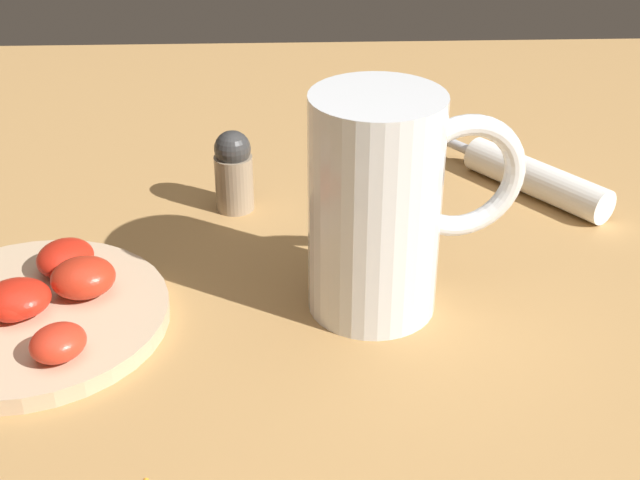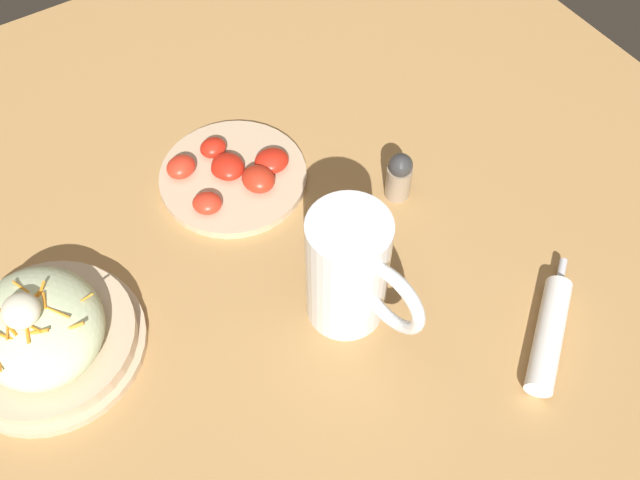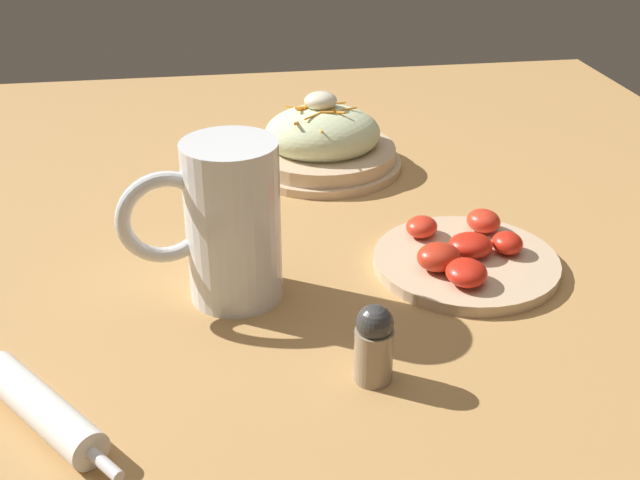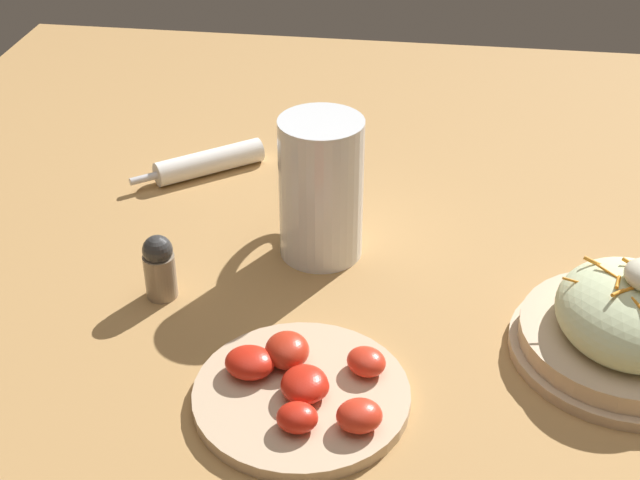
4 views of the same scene
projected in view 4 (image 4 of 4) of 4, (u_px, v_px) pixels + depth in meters
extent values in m
plane|color=#B2844C|center=(391.00, 270.00, 1.00)|extent=(1.43, 1.43, 0.00)
cylinder|color=#D1B28E|center=(622.00, 349.00, 0.88)|extent=(0.22, 0.22, 0.01)
cylinder|color=#D1B28E|center=(625.00, 337.00, 0.87)|extent=(0.20, 0.20, 0.02)
ellipsoid|color=beige|center=(630.00, 313.00, 0.85)|extent=(0.16, 0.14, 0.07)
cylinder|color=orange|center=(619.00, 292.00, 0.82)|extent=(0.02, 0.02, 0.01)
cylinder|color=orange|center=(626.00, 290.00, 0.82)|extent=(0.01, 0.02, 0.00)
cylinder|color=orange|center=(596.00, 263.00, 0.87)|extent=(0.01, 0.03, 0.01)
cylinder|color=orange|center=(638.00, 270.00, 0.85)|extent=(0.02, 0.01, 0.01)
cylinder|color=orange|center=(635.00, 266.00, 0.86)|extent=(0.02, 0.03, 0.01)
cylinder|color=orange|center=(618.00, 282.00, 0.83)|extent=(0.02, 0.01, 0.00)
cylinder|color=orange|center=(608.00, 272.00, 0.85)|extent=(0.03, 0.02, 0.00)
cylinder|color=orange|center=(575.00, 281.00, 0.85)|extent=(0.00, 0.03, 0.01)
cylinder|color=orange|center=(640.00, 307.00, 0.81)|extent=(0.03, 0.01, 0.00)
cylinder|color=white|center=(321.00, 189.00, 0.99)|extent=(0.09, 0.09, 0.17)
cylinder|color=#B76B14|center=(321.00, 212.00, 1.00)|extent=(0.08, 0.08, 0.10)
cylinder|color=white|center=(321.00, 166.00, 0.97)|extent=(0.08, 0.08, 0.01)
torus|color=white|center=(318.00, 149.00, 1.03)|extent=(0.10, 0.03, 0.09)
cylinder|color=white|center=(209.00, 162.00, 1.18)|extent=(0.12, 0.14, 0.03)
cylinder|color=silver|center=(143.00, 179.00, 1.14)|extent=(0.03, 0.03, 0.01)
cylinder|color=#D1B28E|center=(301.00, 395.00, 0.82)|extent=(0.20, 0.20, 0.01)
ellipsoid|color=red|center=(250.00, 362.00, 0.83)|extent=(0.05, 0.05, 0.02)
ellipsoid|color=red|center=(306.00, 386.00, 0.81)|extent=(0.04, 0.05, 0.02)
ellipsoid|color=red|center=(304.00, 384.00, 0.81)|extent=(0.05, 0.05, 0.02)
ellipsoid|color=red|center=(287.00, 350.00, 0.84)|extent=(0.05, 0.05, 0.03)
ellipsoid|color=red|center=(359.00, 416.00, 0.77)|extent=(0.05, 0.05, 0.02)
ellipsoid|color=red|center=(366.00, 362.00, 0.83)|extent=(0.05, 0.05, 0.02)
ellipsoid|color=red|center=(297.00, 418.00, 0.77)|extent=(0.03, 0.04, 0.02)
cylinder|color=gray|center=(161.00, 276.00, 0.95)|extent=(0.03, 0.03, 0.05)
sphere|color=#333333|center=(157.00, 250.00, 0.93)|extent=(0.03, 0.03, 0.03)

